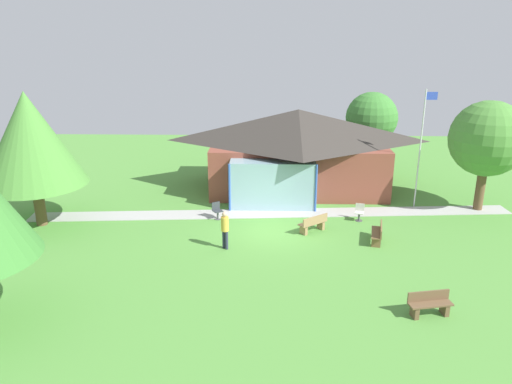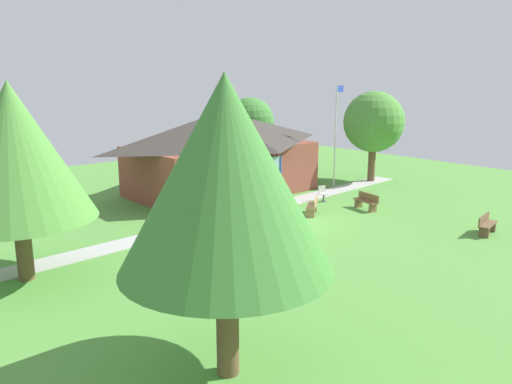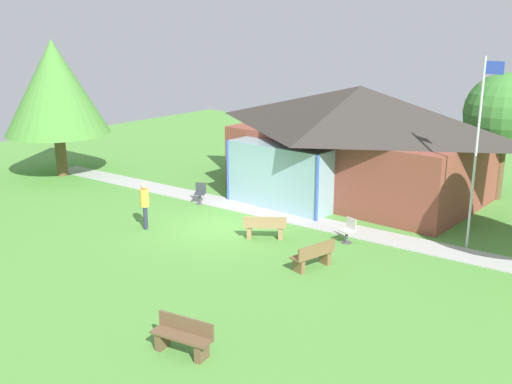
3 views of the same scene
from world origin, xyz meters
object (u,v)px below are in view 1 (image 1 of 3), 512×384
object	(u,v)px
bench_front_right	(430,304)
bench_rear_near_path	(313,224)
bench_mid_right	(378,234)
tree_east_hedge	(488,139)
patio_chair_west	(217,211)
tree_behind_pavilion_right	(372,118)
visitor_strolling_lawn	(225,227)
flagpole	(421,144)
patio_chair_lawn_spare	(359,213)
tree_west_hedge	(30,139)
pavilion	(297,148)

from	to	relation	value
bench_front_right	bench_rear_near_path	xyz separation A→B (m)	(-3.35, 7.14, 0.00)
bench_mid_right	tree_east_hedge	xyz separation A→B (m)	(6.26, 4.38, 3.46)
bench_front_right	bench_rear_near_path	bearing A→B (deg)	-75.95
patio_chair_west	tree_east_hedge	size ratio (longest dim) A/B	0.15
patio_chair_west	tree_behind_pavilion_right	world-z (taller)	tree_behind_pavilion_right
visitor_strolling_lawn	tree_east_hedge	world-z (taller)	tree_east_hedge
flagpole	visitor_strolling_lawn	distance (m)	11.65
patio_chair_west	patio_chair_lawn_spare	xyz separation A→B (m)	(7.22, -0.05, 0.00)
patio_chair_lawn_spare	tree_west_hedge	bearing A→B (deg)	19.06
tree_west_hedge	tree_behind_pavilion_right	world-z (taller)	tree_west_hedge
tree_east_hedge	visitor_strolling_lawn	bearing A→B (deg)	-158.24
flagpole	tree_behind_pavilion_right	size ratio (longest dim) A/B	1.18
pavilion	patio_chair_west	world-z (taller)	pavilion
tree_east_hedge	pavilion	bearing A→B (deg)	159.92
bench_mid_right	pavilion	bearing A→B (deg)	34.63
pavilion	bench_mid_right	xyz separation A→B (m)	(3.31, -7.88, -2.07)
bench_mid_right	visitor_strolling_lawn	size ratio (longest dim) A/B	0.90
pavilion	tree_east_hedge	xyz separation A→B (m)	(9.58, -3.50, 1.39)
bench_mid_right	visitor_strolling_lawn	bearing A→B (deg)	108.99
pavilion	tree_west_hedge	bearing A→B (deg)	-154.48
bench_front_right	tree_behind_pavilion_right	distance (m)	17.70
flagpole	bench_front_right	world-z (taller)	flagpole
bench_mid_right	patio_chair_lawn_spare	bearing A→B (deg)	19.81
bench_front_right	patio_chair_west	world-z (taller)	patio_chair_west
patio_chair_west	tree_west_hedge	xyz separation A→B (m)	(-8.64, -0.98, 3.90)
flagpole	patio_chair_west	bearing A→B (deg)	-168.96
bench_rear_near_path	patio_chair_west	distance (m)	5.02
flagpole	patio_chair_lawn_spare	world-z (taller)	flagpole
patio_chair_west	bench_front_right	bearing A→B (deg)	100.25
pavilion	visitor_strolling_lawn	distance (m)	9.56
bench_front_right	bench_mid_right	xyz separation A→B (m)	(-0.52, 6.02, 0.00)
bench_mid_right	tree_east_hedge	size ratio (longest dim) A/B	0.27
bench_front_right	flagpole	bearing A→B (deg)	-114.13
bench_rear_near_path	tree_behind_pavilion_right	size ratio (longest dim) A/B	0.27
bench_front_right	tree_west_hedge	size ratio (longest dim) A/B	0.24
bench_mid_right	tree_west_hedge	world-z (taller)	tree_west_hedge
bench_front_right	patio_chair_west	distance (m)	11.91
flagpole	bench_rear_near_path	xyz separation A→B (m)	(-5.85, -3.65, -3.07)
patio_chair_lawn_spare	visitor_strolling_lawn	bearing A→B (deg)	44.04
patio_chair_lawn_spare	tree_east_hedge	distance (m)	7.67
bench_rear_near_path	visitor_strolling_lawn	distance (m)	4.55
bench_front_right	bench_rear_near_path	world-z (taller)	same
patio_chair_west	pavilion	bearing A→B (deg)	-162.20
patio_chair_lawn_spare	flagpole	bearing A→B (deg)	-132.21
patio_chair_west	flagpole	bearing A→B (deg)	158.35
tree_behind_pavilion_right	patio_chair_lawn_spare	bearing A→B (deg)	-103.35
patio_chair_west	tree_east_hedge	world-z (taller)	tree_east_hedge
patio_chair_lawn_spare	tree_behind_pavilion_right	xyz separation A→B (m)	(2.06, 8.70, 3.24)
patio_chair_west	visitor_strolling_lawn	distance (m)	3.68
flagpole	bench_mid_right	xyz separation A→B (m)	(-3.02, -4.77, -3.07)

